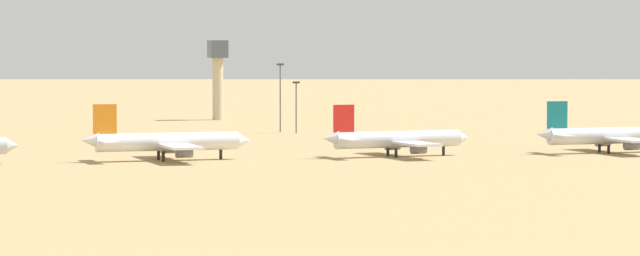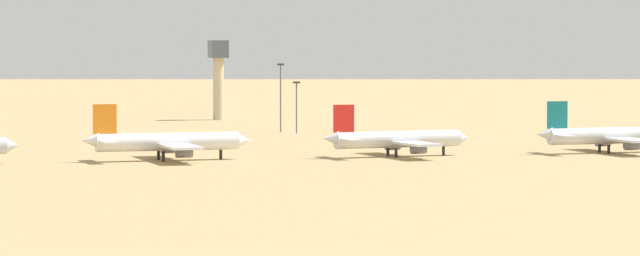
# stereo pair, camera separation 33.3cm
# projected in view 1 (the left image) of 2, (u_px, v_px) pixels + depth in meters

# --- Properties ---
(ground) EXTENTS (4000.00, 4000.00, 0.00)m
(ground) POSITION_uv_depth(u_px,v_px,m) (405.00, 158.00, 364.66)
(ground) COLOR tan
(parked_jet_orange_1) EXTENTS (34.88, 29.17, 11.56)m
(parked_jet_orange_1) POSITION_uv_depth(u_px,v_px,m) (166.00, 142.00, 357.12)
(parked_jet_orange_1) COLOR white
(parked_jet_orange_1) RESTS_ON ground
(parked_jet_red_2) EXTENTS (33.36, 28.08, 11.02)m
(parked_jet_red_2) POSITION_uv_depth(u_px,v_px,m) (396.00, 139.00, 368.51)
(parked_jet_red_2) COLOR silver
(parked_jet_red_2) RESTS_ON ground
(parked_jet_teal_3) EXTENTS (33.98, 28.40, 11.26)m
(parked_jet_teal_3) POSITION_uv_depth(u_px,v_px,m) (608.00, 136.00, 380.35)
(parked_jet_teal_3) COLOR silver
(parked_jet_teal_3) RESTS_ON ground
(control_tower) EXTENTS (5.20, 5.20, 23.66)m
(control_tower) POSITION_uv_depth(u_px,v_px,m) (218.00, 72.00, 526.97)
(control_tower) COLOR #C6B793
(control_tower) RESTS_ON ground
(light_pole_west) EXTENTS (1.80, 0.50, 13.33)m
(light_pole_west) POSITION_uv_depth(u_px,v_px,m) (296.00, 103.00, 455.89)
(light_pole_west) COLOR #59595E
(light_pole_west) RESTS_ON ground
(light_pole_mid) EXTENTS (1.80, 0.50, 17.87)m
(light_pole_mid) POSITION_uv_depth(u_px,v_px,m) (280.00, 93.00, 460.98)
(light_pole_mid) COLOR #59595E
(light_pole_mid) RESTS_ON ground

